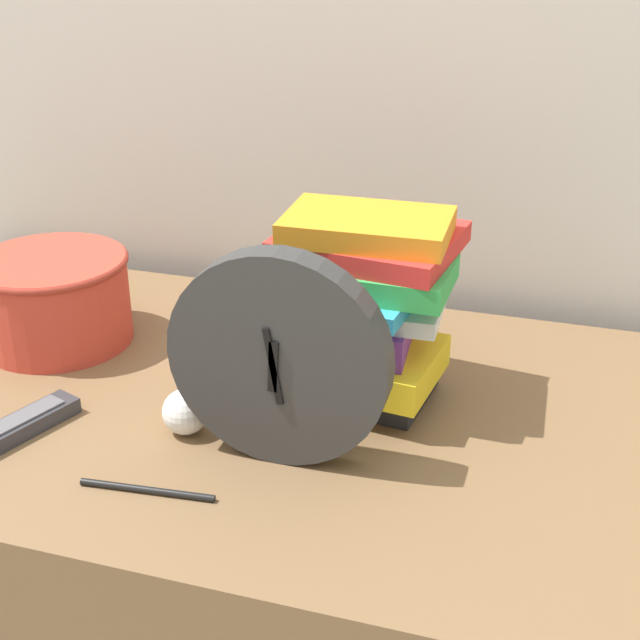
# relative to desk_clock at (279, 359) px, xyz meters

# --- Properties ---
(wall_back) EXTENTS (6.00, 0.04, 2.40)m
(wall_back) POSITION_rel_desk_clock_xyz_m (-0.13, 0.53, 0.29)
(wall_back) COLOR beige
(wall_back) RESTS_ON ground_plane
(desk) EXTENTS (1.23, 0.69, 0.78)m
(desk) POSITION_rel_desk_clock_xyz_m (-0.13, 0.12, -0.52)
(desk) COLOR brown
(desk) RESTS_ON ground_plane
(desk_clock) EXTENTS (0.26, 0.04, 0.26)m
(desk_clock) POSITION_rel_desk_clock_xyz_m (0.00, 0.00, 0.00)
(desk_clock) COLOR #333333
(desk_clock) RESTS_ON desk
(book_stack) EXTENTS (0.26, 0.22, 0.25)m
(book_stack) POSITION_rel_desk_clock_xyz_m (0.04, 0.16, -0.00)
(book_stack) COLOR #232328
(book_stack) RESTS_ON desk
(basket) EXTENTS (0.22, 0.22, 0.13)m
(basket) POSITION_rel_desk_clock_xyz_m (-0.41, 0.19, -0.06)
(basket) COLOR #C63D2D
(basket) RESTS_ON desk
(tv_remote) EXTENTS (0.09, 0.15, 0.02)m
(tv_remote) POSITION_rel_desk_clock_xyz_m (-0.32, -0.05, -0.12)
(tv_remote) COLOR #333338
(tv_remote) RESTS_ON desk
(crumpled_paper_ball) EXTENTS (0.06, 0.06, 0.06)m
(crumpled_paper_ball) POSITION_rel_desk_clock_xyz_m (-0.12, 0.02, -0.10)
(crumpled_paper_ball) COLOR white
(crumpled_paper_ball) RESTS_ON desk
(pen) EXTENTS (0.15, 0.02, 0.01)m
(pen) POSITION_rel_desk_clock_xyz_m (-0.12, -0.11, -0.12)
(pen) COLOR black
(pen) RESTS_ON desk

